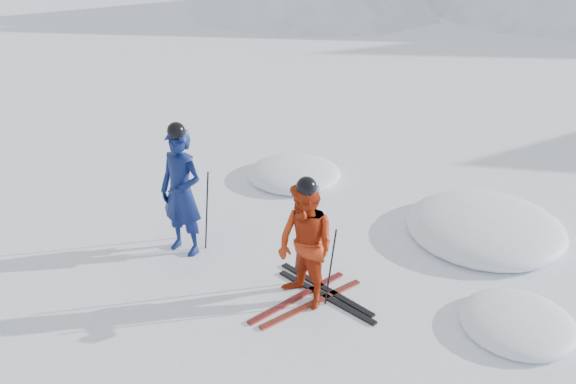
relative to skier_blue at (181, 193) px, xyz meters
The scene contains 12 objects.
ground 3.49m from the skier_blue, ahead, with size 160.00×160.00×0.00m, color white.
skier_blue is the anchor object (origin of this frame).
skier_red 2.24m from the skier_blue, ahead, with size 0.85×0.66×1.75m, color #A82B0D.
pole_blue_left 0.47m from the skier_blue, 153.43° to the left, with size 0.02×0.02×1.32m, color black.
pole_blue_right 0.48m from the skier_blue, 45.00° to the left, with size 0.02×0.02×1.32m, color black.
pole_red_left 2.00m from the skier_blue, ahead, with size 0.02×0.02×1.17m, color black.
pole_red_right 2.58m from the skier_blue, ahead, with size 0.02×0.02×1.17m, color black.
ski_worn_left 2.33m from the skier_blue, ahead, with size 0.09×1.70×0.03m, color black.
ski_worn_right 2.55m from the skier_blue, ahead, with size 0.09×1.70×0.03m, color black.
ski_loose_a 2.55m from the skier_blue, 11.16° to the left, with size 0.09×1.70×0.03m, color black.
ski_loose_b 2.62m from the skier_blue, ahead, with size 0.09×1.70×0.03m, color black.
snow_lumps 4.24m from the skier_blue, 42.14° to the left, with size 8.66×5.56×0.56m.
Camera 1 is at (2.85, -5.73, 5.00)m, focal length 38.00 mm.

